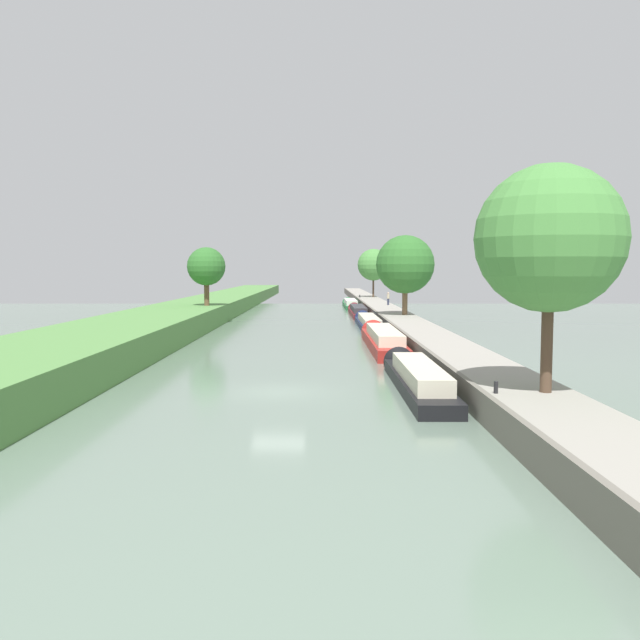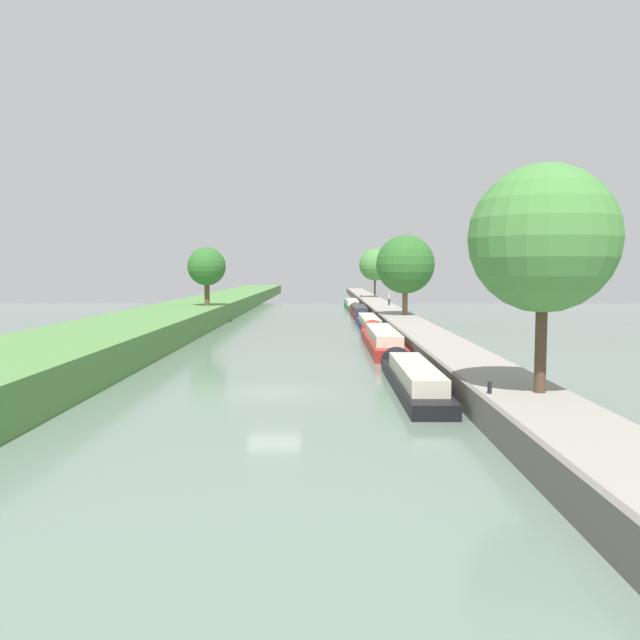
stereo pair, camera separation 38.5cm
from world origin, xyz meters
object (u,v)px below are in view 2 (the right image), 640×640
mooring_bollard_near (490,388)px  narrowboat_navy (368,322)px  narrowboat_red (381,339)px  narrowboat_green (352,304)px  person_walking (389,298)px  mooring_bollard_far (361,296)px  narrowboat_black (412,377)px  narrowboat_maroon (358,311)px

mooring_bollard_near → narrowboat_navy: bearing=92.4°
narrowboat_red → narrowboat_green: size_ratio=1.06×
narrowboat_green → person_walking: bearing=-74.3°
narrowboat_red → narrowboat_green: 51.69m
mooring_bollard_near → mooring_bollard_far: (0.00, 83.05, 0.00)m
narrowboat_black → mooring_bollard_far: mooring_bollard_far is taller
narrowboat_red → mooring_bollard_near: size_ratio=36.98×
narrowboat_navy → narrowboat_maroon: narrowboat_maroon is taller
mooring_bollard_near → narrowboat_black: bearing=104.2°
narrowboat_navy → person_walking: bearing=78.4°
narrowboat_black → narrowboat_green: 68.33m
narrowboat_green → mooring_bollard_far: bearing=75.4°
narrowboat_black → narrowboat_navy: 33.60m
narrowboat_green → mooring_bollard_far: mooring_bollard_far is taller
narrowboat_navy → mooring_bollard_near: 41.06m
narrowboat_red → narrowboat_maroon: size_ratio=1.00×
narrowboat_black → narrowboat_red: 16.65m
narrowboat_green → narrowboat_black: bearing=-90.0°
narrowboat_black → mooring_bollard_near: bearing=-75.8°
narrowboat_navy → mooring_bollard_near: size_ratio=37.61×
narrowboat_red → mooring_bollard_near: (1.93, -24.07, 0.77)m
narrowboat_black → narrowboat_maroon: size_ratio=0.84×
narrowboat_green → mooring_bollard_far: 7.60m
narrowboat_maroon → narrowboat_green: narrowboat_green is taller
narrowboat_black → mooring_bollard_far: (1.87, 75.63, 0.84)m
narrowboat_navy → narrowboat_green: narrowboat_green is taller
narrowboat_red → narrowboat_navy: size_ratio=0.98×
narrowboat_maroon → mooring_bollard_near: bearing=-88.3°
narrowboat_black → mooring_bollard_near: mooring_bollard_near is taller
narrowboat_navy → mooring_bollard_far: (1.73, 42.04, 0.90)m
narrowboat_maroon → person_walking: size_ratio=9.98×
narrowboat_green → person_walking: person_walking is taller
mooring_bollard_near → mooring_bollard_far: same height
narrowboat_black → narrowboat_green: size_ratio=0.88×
mooring_bollard_far → narrowboat_navy: bearing=-92.4°
narrowboat_black → mooring_bollard_near: size_ratio=30.93×
person_walking → narrowboat_maroon: bearing=-154.4°
narrowboat_navy → narrowboat_maroon: bearing=90.1°
person_walking → narrowboat_red: bearing=-96.6°
narrowboat_navy → narrowboat_black: bearing=-90.2°
narrowboat_navy → narrowboat_red: bearing=-90.7°
narrowboat_black → narrowboat_maroon: bearing=89.9°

